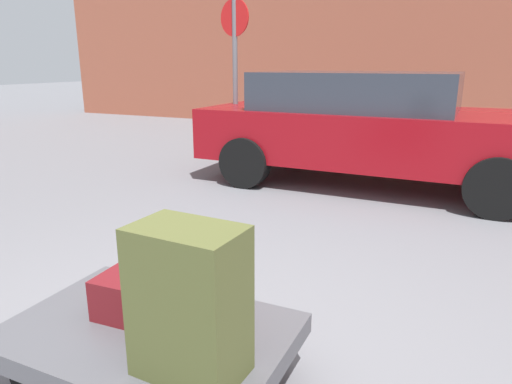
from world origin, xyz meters
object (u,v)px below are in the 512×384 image
suitcase_maroon_rear_left (163,294)px  suitcase_olive_rear_right (189,302)px  no_parking_sign (235,67)px  luggage_cart (149,340)px  parked_car (370,126)px

suitcase_maroon_rear_left → suitcase_olive_rear_right: size_ratio=0.94×
suitcase_maroon_rear_left → suitcase_olive_rear_right: suitcase_olive_rear_right is taller
no_parking_sign → suitcase_olive_rear_right: bearing=-64.8°
luggage_cart → suitcase_olive_rear_right: size_ratio=2.14×
suitcase_maroon_rear_left → luggage_cart: bearing=-89.8°
suitcase_maroon_rear_left → no_parking_sign: 4.83m
no_parking_sign → luggage_cart: bearing=-67.7°
suitcase_maroon_rear_left → suitcase_olive_rear_right: 0.53m
suitcase_olive_rear_right → parked_car: bearing=96.3°
luggage_cart → suitcase_olive_rear_right: suitcase_olive_rear_right is taller
suitcase_maroon_rear_left → parked_car: (0.11, 4.30, 0.32)m
luggage_cart → parked_car: (0.10, 4.44, 0.49)m
luggage_cart → parked_car: parked_car is taller
suitcase_olive_rear_right → parked_car: 4.63m
suitcase_maroon_rear_left → parked_car: 4.31m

